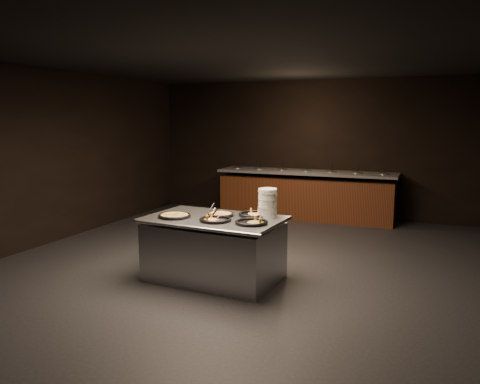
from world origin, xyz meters
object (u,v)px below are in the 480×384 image
Objects in this scene: serving_counter at (214,250)px; plate_stack at (268,203)px; pan_cheese_whole at (220,214)px; pan_veggie_whole at (175,216)px.

serving_counter is 0.92m from plate_stack.
serving_counter is 0.47m from pan_cheese_whole.
pan_veggie_whole is at bearing -149.87° from pan_cheese_whole.
serving_counter is 4.96× the size of pan_cheese_whole.
plate_stack is 0.64m from pan_cheese_whole.
pan_veggie_whole is (-0.48, -0.16, 0.45)m from serving_counter.
plate_stack is 1.01× the size of pan_cheese_whole.
plate_stack is 1.21m from pan_veggie_whole.
pan_veggie_whole is at bearing -157.46° from plate_stack.
pan_cheese_whole is (0.03, 0.13, 0.45)m from serving_counter.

